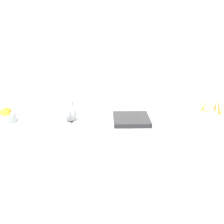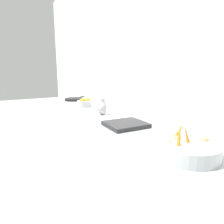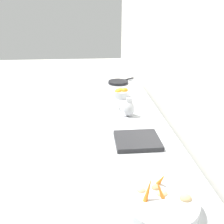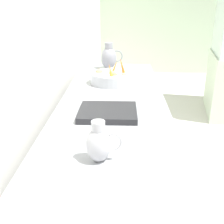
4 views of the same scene
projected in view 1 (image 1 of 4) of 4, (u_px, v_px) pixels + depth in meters
The scene contains 6 objects.
tile_wall_left at pixel (159, 42), 2.72m from camera, with size 0.10×9.00×3.00m, color white.
prep_counter at pixel (106, 169), 2.59m from camera, with size 0.71×3.30×0.88m, color #9EA0A5.
vegetable_colander at pixel (214, 116), 2.47m from camera, with size 0.37×0.37×0.21m.
orange_bowl at pixel (5, 116), 2.44m from camera, with size 0.19×0.19×0.11m.
metal_pitcher_short at pixel (70, 112), 2.45m from camera, with size 0.15×0.11×0.18m.
counter_sink_basin at pixel (131, 119), 2.47m from camera, with size 0.34×0.30×0.04m, color #232326.
Camera 1 is at (0.82, 0.09, 1.72)m, focal length 47.24 mm.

